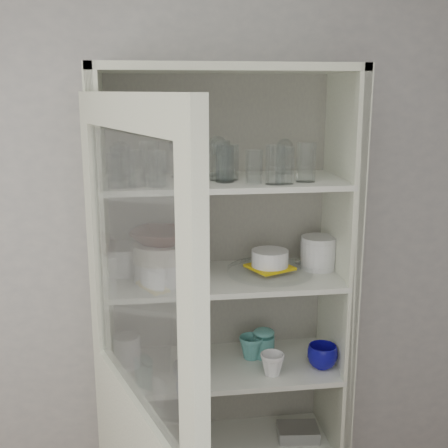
# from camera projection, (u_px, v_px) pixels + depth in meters

# --- Properties ---
(wall_back) EXTENTS (3.60, 0.02, 2.60)m
(wall_back) POSITION_uv_depth(u_px,v_px,m) (173.00, 252.00, 2.50)
(wall_back) COLOR #AEAEAE
(wall_back) RESTS_ON ground
(pantry_cabinet) EXTENTS (1.00, 0.45, 2.10)m
(pantry_cabinet) POSITION_uv_depth(u_px,v_px,m) (222.00, 340.00, 2.45)
(pantry_cabinet) COLOR #BABCA6
(pantry_cabinet) RESTS_ON floor
(tumbler_0) EXTENTS (0.07, 0.07, 0.13)m
(tumbler_0) POSITION_uv_depth(u_px,v_px,m) (116.00, 171.00, 2.01)
(tumbler_0) COLOR silver
(tumbler_0) RESTS_ON shelf_glass
(tumbler_1) EXTENTS (0.08, 0.08, 0.13)m
(tumbler_1) POSITION_uv_depth(u_px,v_px,m) (136.00, 168.00, 2.04)
(tumbler_1) COLOR silver
(tumbler_1) RESTS_ON shelf_glass
(tumbler_2) EXTENTS (0.08, 0.08, 0.13)m
(tumbler_2) POSITION_uv_depth(u_px,v_px,m) (157.00, 169.00, 2.03)
(tumbler_2) COLOR silver
(tumbler_2) RESTS_ON shelf_glass
(tumbler_3) EXTENTS (0.08, 0.08, 0.13)m
(tumbler_3) POSITION_uv_depth(u_px,v_px,m) (254.00, 167.00, 2.09)
(tumbler_3) COLOR silver
(tumbler_3) RESTS_ON shelf_glass
(tumbler_4) EXTENTS (0.09, 0.09, 0.14)m
(tumbler_4) POSITION_uv_depth(u_px,v_px,m) (285.00, 165.00, 2.09)
(tumbler_4) COLOR silver
(tumbler_4) RESTS_ON shelf_glass
(tumbler_5) EXTENTS (0.10, 0.10, 0.15)m
(tumbler_5) POSITION_uv_depth(u_px,v_px,m) (275.00, 165.00, 2.08)
(tumbler_5) COLOR silver
(tumbler_5) RESTS_ON shelf_glass
(tumbler_6) EXTENTS (0.09, 0.09, 0.15)m
(tumbler_6) POSITION_uv_depth(u_px,v_px,m) (306.00, 162.00, 2.14)
(tumbler_6) COLOR silver
(tumbler_6) RESTS_ON shelf_glass
(tumbler_7) EXTENTS (0.07, 0.07, 0.13)m
(tumbler_7) POSITION_uv_depth(u_px,v_px,m) (119.00, 164.00, 2.17)
(tumbler_7) COLOR silver
(tumbler_7) RESTS_ON shelf_glass
(tumbler_8) EXTENTS (0.08, 0.08, 0.15)m
(tumbler_8) POSITION_uv_depth(u_px,v_px,m) (150.00, 161.00, 2.17)
(tumbler_8) COLOR silver
(tumbler_8) RESTS_ON shelf_glass
(tumbler_9) EXTENTS (0.10, 0.10, 0.15)m
(tumbler_9) POSITION_uv_depth(u_px,v_px,m) (201.00, 161.00, 2.18)
(tumbler_9) COLOR silver
(tumbler_9) RESTS_ON shelf_glass
(tumbler_10) EXTENTS (0.09, 0.09, 0.14)m
(tumbler_10) POSITION_uv_depth(u_px,v_px,m) (230.00, 162.00, 2.19)
(tumbler_10) COLOR silver
(tumbler_10) RESTS_ON shelf_glass
(tumbler_11) EXTENTS (0.10, 0.10, 0.15)m
(tumbler_11) POSITION_uv_depth(u_px,v_px,m) (220.00, 161.00, 2.18)
(tumbler_11) COLOR silver
(tumbler_11) RESTS_ON shelf_glass
(goblet_0) EXTENTS (0.07, 0.07, 0.15)m
(goblet_0) POSITION_uv_depth(u_px,v_px,m) (122.00, 157.00, 2.27)
(goblet_0) COLOR silver
(goblet_0) RESTS_ON shelf_glass
(goblet_1) EXTENTS (0.08, 0.08, 0.19)m
(goblet_1) POSITION_uv_depth(u_px,v_px,m) (180.00, 154.00, 2.25)
(goblet_1) COLOR silver
(goblet_1) RESTS_ON shelf_glass
(goblet_2) EXTENTS (0.08, 0.08, 0.18)m
(goblet_2) POSITION_uv_depth(u_px,v_px,m) (217.00, 154.00, 2.29)
(goblet_2) COLOR silver
(goblet_2) RESTS_ON shelf_glass
(goblet_3) EXTENTS (0.07, 0.07, 0.16)m
(goblet_3) POSITION_uv_depth(u_px,v_px,m) (285.00, 155.00, 2.36)
(goblet_3) COLOR silver
(goblet_3) RESTS_ON shelf_glass
(plate_stack_front) EXTENTS (0.22, 0.22, 0.08)m
(plate_stack_front) POSITION_uv_depth(u_px,v_px,m) (162.00, 270.00, 2.24)
(plate_stack_front) COLOR white
(plate_stack_front) RESTS_ON shelf_plates
(plate_stack_back) EXTENTS (0.22, 0.22, 0.11)m
(plate_stack_back) POSITION_uv_depth(u_px,v_px,m) (124.00, 258.00, 2.36)
(plate_stack_back) COLOR white
(plate_stack_back) RESTS_ON shelf_plates
(cream_bowl) EXTENTS (0.27, 0.27, 0.07)m
(cream_bowl) POSITION_uv_depth(u_px,v_px,m) (162.00, 252.00, 2.22)
(cream_bowl) COLOR beige
(cream_bowl) RESTS_ON plate_stack_front
(terracotta_bowl) EXTENTS (0.30, 0.30, 0.06)m
(terracotta_bowl) POSITION_uv_depth(u_px,v_px,m) (161.00, 237.00, 2.21)
(terracotta_bowl) COLOR #401B15
(terracotta_bowl) RESTS_ON cream_bowl
(glass_platter) EXTENTS (0.41, 0.41, 0.02)m
(glass_platter) POSITION_uv_depth(u_px,v_px,m) (270.00, 271.00, 2.34)
(glass_platter) COLOR silver
(glass_platter) RESTS_ON shelf_plates
(yellow_trivet) EXTENTS (0.21, 0.21, 0.01)m
(yellow_trivet) POSITION_uv_depth(u_px,v_px,m) (270.00, 267.00, 2.33)
(yellow_trivet) COLOR #F3B212
(yellow_trivet) RESTS_ON glass_platter
(white_ramekin) EXTENTS (0.16, 0.16, 0.07)m
(white_ramekin) POSITION_uv_depth(u_px,v_px,m) (270.00, 258.00, 2.33)
(white_ramekin) COLOR white
(white_ramekin) RESTS_ON yellow_trivet
(grey_bowl_stack) EXTENTS (0.15, 0.15, 0.14)m
(grey_bowl_stack) POSITION_uv_depth(u_px,v_px,m) (318.00, 253.00, 2.38)
(grey_bowl_stack) COLOR silver
(grey_bowl_stack) RESTS_ON shelf_plates
(mug_blue) EXTENTS (0.16, 0.16, 0.10)m
(mug_blue) POSITION_uv_depth(u_px,v_px,m) (322.00, 356.00, 2.36)
(mug_blue) COLOR navy
(mug_blue) RESTS_ON shelf_mugs
(mug_teal) EXTENTS (0.14, 0.14, 0.10)m
(mug_teal) POSITION_uv_depth(u_px,v_px,m) (251.00, 347.00, 2.45)
(mug_teal) COLOR teal
(mug_teal) RESTS_ON shelf_mugs
(mug_white) EXTENTS (0.12, 0.12, 0.09)m
(mug_white) POSITION_uv_depth(u_px,v_px,m) (272.00, 364.00, 2.30)
(mug_white) COLOR white
(mug_white) RESTS_ON shelf_mugs
(teal_jar) EXTENTS (0.09, 0.09, 0.11)m
(teal_jar) POSITION_uv_depth(u_px,v_px,m) (264.00, 344.00, 2.46)
(teal_jar) COLOR teal
(teal_jar) RESTS_ON shelf_mugs
(measuring_cups) EXTENTS (0.10, 0.10, 0.04)m
(measuring_cups) POSITION_uv_depth(u_px,v_px,m) (186.00, 368.00, 2.33)
(measuring_cups) COLOR silver
(measuring_cups) RESTS_ON shelf_mugs
(white_canister) EXTENTS (0.13, 0.13, 0.14)m
(white_canister) POSITION_uv_depth(u_px,v_px,m) (127.00, 351.00, 2.38)
(white_canister) COLOR white
(white_canister) RESTS_ON shelf_mugs
(cream_dish) EXTENTS (0.31, 0.31, 0.08)m
(cream_dish) POSITION_uv_depth(u_px,v_px,m) (163.00, 446.00, 2.43)
(cream_dish) COLOR beige
(cream_dish) RESTS_ON shelf_bot
(tin_box) EXTENTS (0.19, 0.15, 0.05)m
(tin_box) POSITION_uv_depth(u_px,v_px,m) (298.00, 432.00, 2.55)
(tin_box) COLOR #9F9F9F
(tin_box) RESTS_ON shelf_bot
(tumbler_12) EXTENTS (0.07, 0.07, 0.14)m
(tumbler_12) POSITION_uv_depth(u_px,v_px,m) (225.00, 164.00, 2.13)
(tumbler_12) COLOR silver
(tumbler_12) RESTS_ON shelf_glass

